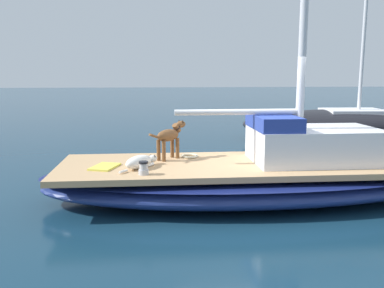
# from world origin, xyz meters

# --- Properties ---
(ground_plane) EXTENTS (120.00, 120.00, 0.00)m
(ground_plane) POSITION_xyz_m (0.00, 0.00, 0.00)
(ground_plane) COLOR #143347
(sailboat_main) EXTENTS (2.60, 7.27, 0.66)m
(sailboat_main) POSITION_xyz_m (0.00, 0.00, 0.34)
(sailboat_main) COLOR navy
(sailboat_main) RESTS_ON ground
(cabin_house) EXTENTS (1.43, 2.24, 0.84)m
(cabin_house) POSITION_xyz_m (0.02, 1.12, 1.01)
(cabin_house) COLOR silver
(cabin_house) RESTS_ON sailboat_main
(dog_white) EXTENTS (0.80, 0.65, 0.22)m
(dog_white) POSITION_xyz_m (0.24, -1.89, 0.77)
(dog_white) COLOR silver
(dog_white) RESTS_ON sailboat_main
(dog_brown) EXTENTS (0.71, 0.73, 0.70)m
(dog_brown) POSITION_xyz_m (-0.45, -1.36, 1.08)
(dog_brown) COLOR brown
(dog_brown) RESTS_ON sailboat_main
(deck_winch) EXTENTS (0.16, 0.16, 0.21)m
(deck_winch) POSITION_xyz_m (0.69, -1.83, 0.76)
(deck_winch) COLOR #B7B7BC
(deck_winch) RESTS_ON sailboat_main
(coiled_rope) EXTENTS (0.32, 0.32, 0.04)m
(coiled_rope) POSITION_xyz_m (-0.58, -0.99, 0.68)
(coiled_rope) COLOR beige
(coiled_rope) RESTS_ON sailboat_main
(deck_towel) EXTENTS (0.65, 0.52, 0.03)m
(deck_towel) POSITION_xyz_m (0.14, -2.49, 0.68)
(deck_towel) COLOR #D8D14C
(deck_towel) RESTS_ON sailboat_main
(moored_boat_port_side) EXTENTS (3.28, 6.80, 5.89)m
(moored_boat_port_side) POSITION_xyz_m (-6.38, 4.70, 0.53)
(moored_boat_port_side) COLOR black
(moored_boat_port_side) RESTS_ON ground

